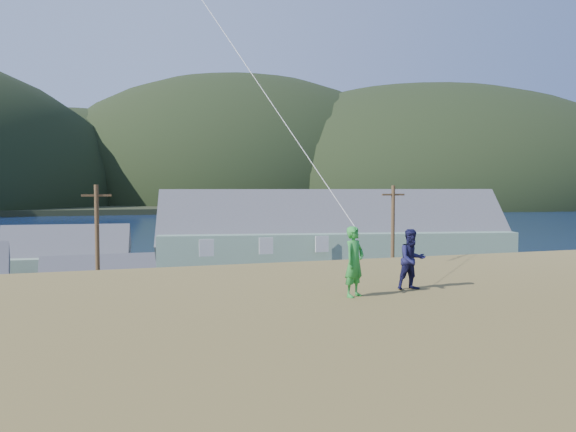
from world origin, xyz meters
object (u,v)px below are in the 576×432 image
at_px(lodge, 334,243).
at_px(kite_flyer_navy, 412,259).
at_px(shed_white, 99,295).
at_px(kite_flyer_green, 354,262).
at_px(wharf, 79,265).
at_px(shed_palegreen_far, 66,262).

height_order(lodge, kite_flyer_navy, lodge).
xyz_separation_m(lodge, shed_white, (-21.19, -9.25, -2.09)).
distance_m(kite_flyer_green, kite_flyer_navy, 1.85).
height_order(wharf, shed_palegreen_far, shed_palegreen_far).
bearing_deg(shed_palegreen_far, kite_flyer_navy, -69.33).
relative_size(kite_flyer_green, kite_flyer_navy, 1.09).
relative_size(shed_white, kite_flyer_green, 4.55).
height_order(shed_white, shed_palegreen_far, shed_palegreen_far).
distance_m(lodge, shed_palegreen_far, 25.01).
relative_size(wharf, kite_flyer_navy, 16.58).
height_order(shed_white, kite_flyer_green, kite_flyer_green).
height_order(wharf, kite_flyer_navy, kite_flyer_navy).
xyz_separation_m(shed_white, kite_flyer_navy, (8.26, -27.74, 5.62)).
height_order(shed_palegreen_far, kite_flyer_navy, kite_flyer_navy).
xyz_separation_m(wharf, shed_palegreen_far, (-0.27, -16.14, 2.47)).
xyz_separation_m(shed_palegreen_far, kite_flyer_navy, (11.44, -42.39, 5.06)).
bearing_deg(lodge, wharf, 148.70).
bearing_deg(kite_flyer_green, kite_flyer_navy, -19.32).
xyz_separation_m(wharf, shed_white, (2.91, -30.79, 1.91)).
bearing_deg(kite_flyer_navy, wharf, 99.91).
relative_size(lodge, shed_white, 4.39).
bearing_deg(lodge, kite_flyer_green, -101.03).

